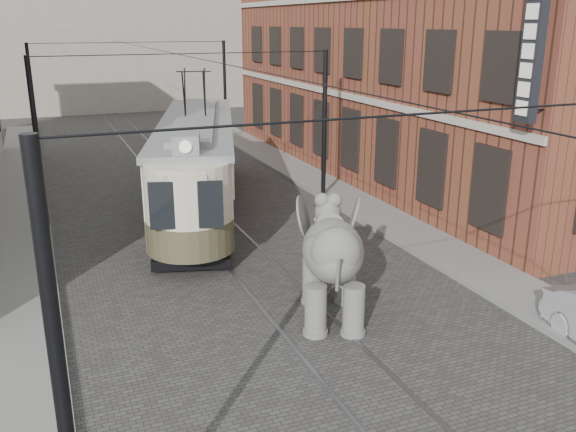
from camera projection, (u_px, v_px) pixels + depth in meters
name	position (u px, v px, depth m)	size (l,w,h in m)	color
ground	(252.00, 266.00, 18.57)	(120.00, 120.00, 0.00)	#42403D
tram_rails	(252.00, 266.00, 18.56)	(1.54, 80.00, 0.02)	slate
sidewalk_right	(421.00, 238.00, 20.70)	(2.00, 60.00, 0.15)	slate
sidewalk_left	(19.00, 298.00, 16.21)	(2.00, 60.00, 0.15)	slate
brick_building	(410.00, 45.00, 28.67)	(8.00, 26.00, 12.00)	brown
distant_block	(96.00, 22.00, 51.79)	(28.00, 10.00, 14.00)	gray
catenary	(200.00, 140.00, 22.01)	(11.00, 30.20, 6.00)	black
tram	(197.00, 142.00, 23.51)	(2.77, 13.45, 5.34)	beige
elephant	(332.00, 266.00, 14.93)	(2.48, 4.51, 2.76)	slate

